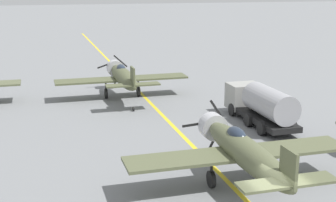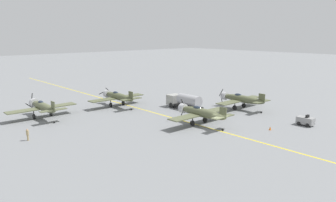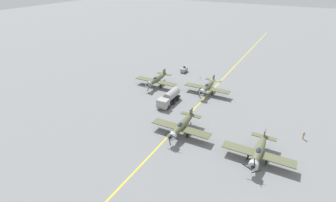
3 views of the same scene
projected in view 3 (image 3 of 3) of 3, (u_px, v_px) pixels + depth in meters
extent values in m
plane|color=slate|center=(214.00, 88.00, 71.86)|extent=(400.00, 400.00, 0.00)
cube|color=yellow|center=(214.00, 88.00, 71.86)|extent=(0.30, 160.00, 0.01)
ellipsoid|color=#565B3D|center=(157.00, 79.00, 72.34)|extent=(1.50, 9.50, 1.42)
cylinder|color=#B7B7BC|center=(148.00, 85.00, 68.86)|extent=(1.57, 0.90, 1.58)
ellipsoid|color=#232D3D|center=(155.00, 79.00, 71.20)|extent=(0.80, 1.70, 0.76)
cube|color=#565B3D|center=(156.00, 81.00, 71.90)|extent=(12.00, 2.10, 0.16)
cube|color=#565B3D|center=(164.00, 74.00, 75.48)|extent=(4.40, 1.10, 0.12)
cube|color=#565B3D|center=(164.00, 72.00, 75.19)|extent=(0.14, 1.30, 1.60)
sphere|color=black|center=(147.00, 85.00, 68.47)|extent=(0.56, 0.56, 0.56)
cube|color=black|center=(148.00, 88.00, 68.72)|extent=(0.71, 0.06, 1.70)
cube|color=black|center=(145.00, 84.00, 68.76)|extent=(1.75, 0.06, 0.47)
cube|color=black|center=(149.00, 83.00, 67.92)|extent=(1.25, 0.06, 1.42)
cylinder|color=black|center=(160.00, 84.00, 71.55)|extent=(0.14, 0.14, 1.26)
cylinder|color=black|center=(160.00, 86.00, 71.83)|extent=(0.22, 0.90, 0.90)
cylinder|color=black|center=(151.00, 82.00, 72.83)|extent=(0.14, 0.14, 1.26)
cylinder|color=black|center=(151.00, 84.00, 73.11)|extent=(0.22, 0.90, 0.90)
cylinder|color=black|center=(164.00, 80.00, 76.44)|extent=(0.12, 0.36, 0.36)
ellipsoid|color=#595E3F|center=(208.00, 86.00, 68.12)|extent=(1.50, 9.50, 1.42)
cylinder|color=#B7B7BC|center=(202.00, 92.00, 64.64)|extent=(1.58, 0.90, 1.58)
ellipsoid|color=#232D3D|center=(207.00, 85.00, 66.98)|extent=(0.80, 1.70, 0.76)
cube|color=#595E3F|center=(207.00, 88.00, 67.68)|extent=(12.00, 2.10, 0.16)
cube|color=#595E3F|center=(214.00, 80.00, 71.26)|extent=(4.40, 1.10, 0.12)
cube|color=#595E3F|center=(214.00, 78.00, 70.97)|extent=(0.14, 1.30, 1.60)
sphere|color=black|center=(201.00, 93.00, 64.24)|extent=(0.56, 0.56, 0.56)
cube|color=black|center=(199.00, 96.00, 64.76)|extent=(0.90, 0.06, 1.63)
cube|color=black|center=(199.00, 90.00, 64.12)|extent=(1.09, 0.06, 1.53)
cube|color=black|center=(204.00, 93.00, 63.84)|extent=(1.76, 0.06, 0.26)
cylinder|color=black|center=(212.00, 91.00, 67.33)|extent=(0.14, 0.14, 1.26)
cylinder|color=black|center=(212.00, 94.00, 67.61)|extent=(0.22, 0.90, 0.90)
cylinder|color=black|center=(201.00, 89.00, 68.60)|extent=(0.14, 0.14, 1.26)
cylinder|color=black|center=(201.00, 91.00, 68.89)|extent=(0.22, 0.90, 0.90)
cylinder|color=black|center=(213.00, 87.00, 72.22)|extent=(0.12, 0.36, 0.36)
ellipsoid|color=#53583A|center=(182.00, 125.00, 51.18)|extent=(1.50, 9.50, 1.42)
cylinder|color=#B7B7BC|center=(172.00, 136.00, 47.69)|extent=(1.57, 0.90, 1.58)
ellipsoid|color=#232D3D|center=(180.00, 125.00, 50.03)|extent=(0.80, 1.70, 0.76)
cube|color=#53583A|center=(181.00, 128.00, 50.74)|extent=(12.00, 2.10, 0.16)
cube|color=#53583A|center=(191.00, 115.00, 54.32)|extent=(4.40, 1.10, 0.12)
cube|color=#53583A|center=(191.00, 112.00, 54.03)|extent=(0.14, 1.30, 1.60)
sphere|color=black|center=(171.00, 137.00, 47.30)|extent=(0.56, 0.56, 0.56)
cube|color=black|center=(167.00, 134.00, 47.31)|extent=(1.39, 0.06, 1.29)
cube|color=black|center=(175.00, 138.00, 46.83)|extent=(1.71, 0.06, 0.66)
cube|color=black|center=(170.00, 141.00, 47.77)|extent=(0.51, 0.06, 1.74)
cylinder|color=black|center=(188.00, 133.00, 50.38)|extent=(0.14, 0.14, 1.26)
cylinder|color=black|center=(187.00, 136.00, 50.67)|extent=(0.22, 0.90, 0.90)
cylinder|color=black|center=(174.00, 129.00, 51.66)|extent=(0.14, 0.14, 1.26)
cylinder|color=black|center=(174.00, 131.00, 51.95)|extent=(0.22, 0.90, 0.90)
cylinder|color=black|center=(191.00, 123.00, 55.28)|extent=(0.12, 0.36, 0.36)
ellipsoid|color=#5B6041|center=(259.00, 150.00, 44.11)|extent=(1.50, 9.50, 1.42)
cylinder|color=#B7B7BC|center=(253.00, 165.00, 40.63)|extent=(1.58, 0.90, 1.58)
ellipsoid|color=#232D3D|center=(258.00, 151.00, 42.97)|extent=(0.80, 1.70, 0.76)
cube|color=#5B6041|center=(258.00, 154.00, 43.67)|extent=(12.00, 2.10, 0.16)
cube|color=#5B6041|center=(264.00, 137.00, 47.25)|extent=(4.40, 1.10, 0.12)
cube|color=#5B6041|center=(265.00, 134.00, 46.96)|extent=(0.14, 1.30, 1.60)
sphere|color=black|center=(253.00, 167.00, 40.23)|extent=(0.56, 0.56, 0.56)
cube|color=black|center=(257.00, 171.00, 40.20)|extent=(1.44, 0.06, 1.22)
cube|color=black|center=(247.00, 167.00, 40.72)|extent=(1.69, 0.06, 0.74)
cube|color=black|center=(254.00, 163.00, 39.78)|extent=(0.43, 0.06, 1.75)
cylinder|color=black|center=(267.00, 160.00, 43.32)|extent=(0.14, 0.14, 1.26)
cylinder|color=black|center=(266.00, 163.00, 43.60)|extent=(0.22, 0.90, 0.90)
cylinder|color=black|center=(248.00, 154.00, 44.59)|extent=(0.14, 0.14, 1.26)
cylinder|color=black|center=(248.00, 157.00, 44.88)|extent=(0.22, 0.90, 0.90)
cylinder|color=black|center=(262.00, 146.00, 48.21)|extent=(0.12, 0.36, 0.36)
cube|color=black|center=(169.00, 101.00, 63.35)|extent=(2.25, 8.00, 0.40)
cube|color=#999993|center=(163.00, 103.00, 60.67)|extent=(2.50, 2.08, 2.00)
cylinder|color=#9E9EA3|center=(172.00, 94.00, 63.79)|extent=(2.10, 4.96, 2.10)
cylinder|color=black|center=(168.00, 107.00, 60.95)|extent=(0.30, 1.00, 1.00)
cylinder|color=black|center=(160.00, 105.00, 61.97)|extent=(0.30, 1.00, 1.00)
cylinder|color=black|center=(174.00, 102.00, 63.21)|extent=(0.30, 1.00, 1.00)
cylinder|color=black|center=(166.00, 100.00, 64.22)|extent=(0.30, 1.00, 1.00)
cylinder|color=black|center=(178.00, 99.00, 64.84)|extent=(0.30, 1.00, 1.00)
cylinder|color=black|center=(170.00, 97.00, 65.85)|extent=(0.30, 1.00, 1.00)
cube|color=gray|center=(184.00, 70.00, 82.60)|extent=(1.40, 2.60, 1.10)
cube|color=black|center=(184.00, 67.00, 82.46)|extent=(0.70, 0.36, 0.44)
cylinder|color=black|center=(185.00, 72.00, 81.98)|extent=(0.20, 0.60, 0.60)
cylinder|color=black|center=(181.00, 72.00, 82.56)|extent=(0.20, 0.60, 0.60)
cylinder|color=black|center=(187.00, 71.00, 83.10)|extent=(0.20, 0.60, 0.60)
cylinder|color=black|center=(183.00, 70.00, 83.68)|extent=(0.20, 0.60, 0.60)
cylinder|color=tan|center=(303.00, 137.00, 50.26)|extent=(0.25, 0.25, 0.80)
cylinder|color=tan|center=(304.00, 134.00, 49.93)|extent=(0.37, 0.37, 0.67)
sphere|color=tan|center=(305.00, 132.00, 49.73)|extent=(0.22, 0.22, 0.22)
cone|color=orange|center=(200.00, 77.00, 78.21)|extent=(0.36, 0.36, 0.55)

